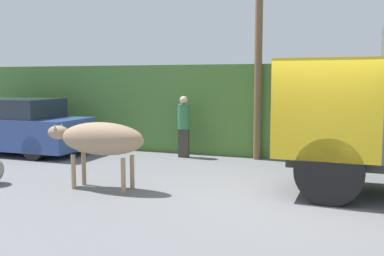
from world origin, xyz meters
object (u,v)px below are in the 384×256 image
at_px(parked_suv, 12,127).
at_px(utility_pole, 259,46).
at_px(pedestrian_on_hill, 184,124).
at_px(brown_cow, 100,139).

height_order(parked_suv, utility_pole, utility_pole).
bearing_deg(utility_pole, pedestrian_on_hill, -168.97).
height_order(pedestrian_on_hill, utility_pole, utility_pole).
distance_m(brown_cow, parked_suv, 5.60).
relative_size(parked_suv, pedestrian_on_hill, 2.72).
bearing_deg(parked_suv, utility_pole, 14.90).
bearing_deg(pedestrian_on_hill, utility_pole, -177.95).
relative_size(brown_cow, pedestrian_on_hill, 1.27).
xyz_separation_m(brown_cow, utility_pole, (2.20, 4.39, 2.07)).
xyz_separation_m(parked_suv, pedestrian_on_hill, (5.01, 1.13, 0.16)).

